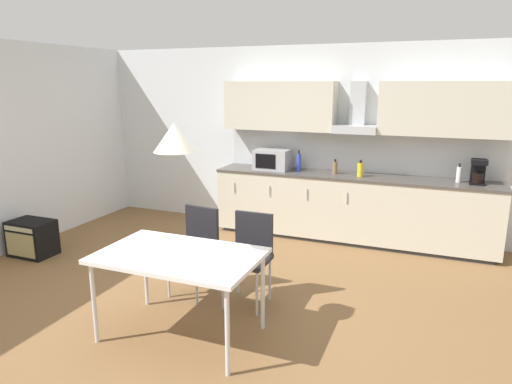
# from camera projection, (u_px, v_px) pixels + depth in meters

# --- Properties ---
(ground_plane) EXTENTS (8.63, 8.20, 0.02)m
(ground_plane) POSITION_uv_depth(u_px,v_px,m) (197.00, 307.00, 4.36)
(ground_plane) COLOR brown
(wall_back) EXTENTS (6.91, 0.10, 2.58)m
(wall_back) POSITION_uv_depth(u_px,v_px,m) (289.00, 139.00, 6.57)
(wall_back) COLOR silver
(wall_back) RESTS_ON ground_plane
(kitchen_counter) EXTENTS (3.68, 0.62, 0.90)m
(kitchen_counter) POSITION_uv_depth(u_px,v_px,m) (350.00, 208.00, 6.10)
(kitchen_counter) COLOR #333333
(kitchen_counter) RESTS_ON ground_plane
(backsplash_tile) EXTENTS (3.66, 0.02, 0.52)m
(backsplash_tile) POSITION_uv_depth(u_px,v_px,m) (357.00, 153.00, 6.19)
(backsplash_tile) COLOR silver
(backsplash_tile) RESTS_ON kitchen_counter
(upper_wall_cabinets) EXTENTS (3.66, 0.40, 0.66)m
(upper_wall_cabinets) POSITION_uv_depth(u_px,v_px,m) (357.00, 108.00, 5.91)
(upper_wall_cabinets) COLOR beige
(microwave) EXTENTS (0.48, 0.35, 0.28)m
(microwave) POSITION_uv_depth(u_px,v_px,m) (272.00, 159.00, 6.36)
(microwave) COLOR #ADADB2
(microwave) RESTS_ON kitchen_counter
(coffee_maker) EXTENTS (0.18, 0.19, 0.30)m
(coffee_maker) POSITION_uv_depth(u_px,v_px,m) (478.00, 172.00, 5.44)
(coffee_maker) COLOR black
(coffee_maker) RESTS_ON kitchen_counter
(bottle_brown) EXTENTS (0.07, 0.07, 0.20)m
(bottle_brown) POSITION_uv_depth(u_px,v_px,m) (335.00, 168.00, 6.06)
(bottle_brown) COLOR brown
(bottle_brown) RESTS_ON kitchen_counter
(bottle_yellow) EXTENTS (0.08, 0.08, 0.22)m
(bottle_yellow) POSITION_uv_depth(u_px,v_px,m) (360.00, 169.00, 5.88)
(bottle_yellow) COLOR yellow
(bottle_yellow) RESTS_ON kitchen_counter
(bottle_white) EXTENTS (0.06, 0.06, 0.23)m
(bottle_white) POSITION_uv_depth(u_px,v_px,m) (459.00, 174.00, 5.54)
(bottle_white) COLOR white
(bottle_white) RESTS_ON kitchen_counter
(bottle_blue) EXTENTS (0.06, 0.06, 0.29)m
(bottle_blue) POSITION_uv_depth(u_px,v_px,m) (299.00, 162.00, 6.23)
(bottle_blue) COLOR blue
(bottle_blue) RESTS_ON kitchen_counter
(dining_table) EXTENTS (1.31, 0.82, 0.73)m
(dining_table) POSITION_uv_depth(u_px,v_px,m) (179.00, 259.00, 3.69)
(dining_table) COLOR white
(dining_table) RESTS_ON ground_plane
(chair_far_right) EXTENTS (0.40, 0.40, 0.87)m
(chair_far_right) POSITION_uv_depth(u_px,v_px,m) (250.00, 249.00, 4.34)
(chair_far_right) COLOR black
(chair_far_right) RESTS_ON ground_plane
(chair_far_left) EXTENTS (0.44, 0.44, 0.87)m
(chair_far_left) POSITION_uv_depth(u_px,v_px,m) (197.00, 242.00, 4.55)
(chair_far_left) COLOR black
(chair_far_left) RESTS_ON ground_plane
(guitar_amp) EXTENTS (0.52, 0.37, 0.44)m
(guitar_amp) POSITION_uv_depth(u_px,v_px,m) (32.00, 238.00, 5.60)
(guitar_amp) COLOR black
(guitar_amp) RESTS_ON ground_plane
(pendant_lamp) EXTENTS (0.32, 0.32, 0.22)m
(pendant_lamp) POSITION_uv_depth(u_px,v_px,m) (174.00, 138.00, 3.47)
(pendant_lamp) COLOR silver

